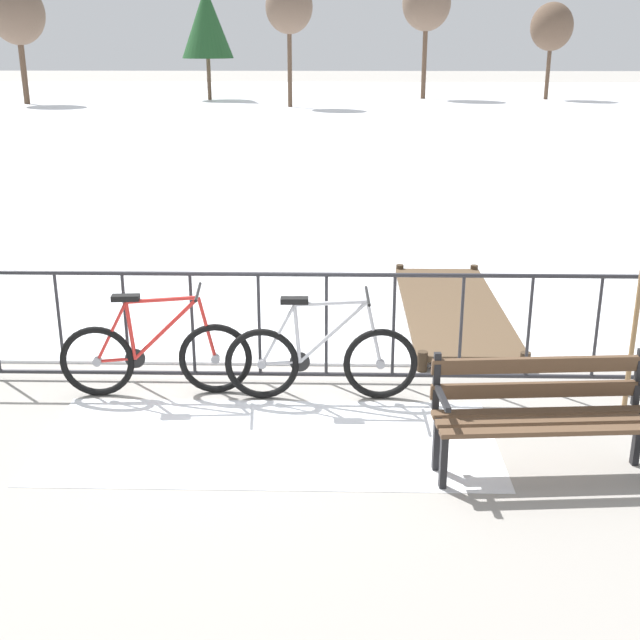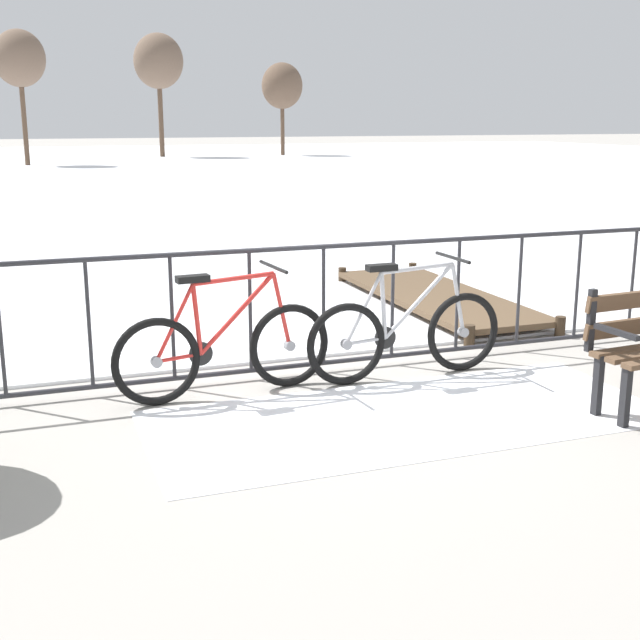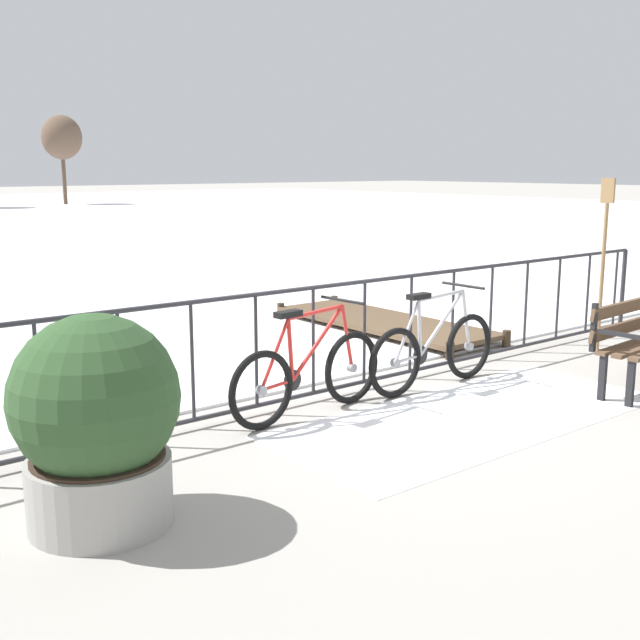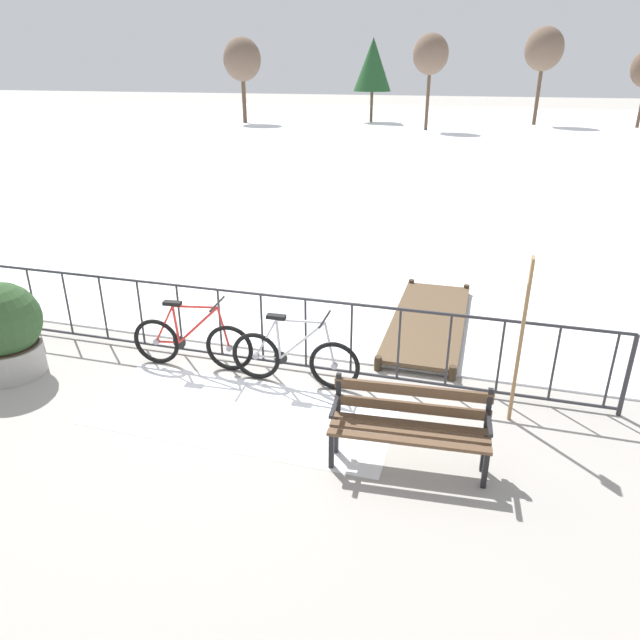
{
  "view_description": "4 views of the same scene",
  "coord_description": "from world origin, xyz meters",
  "views": [
    {
      "loc": [
        0.73,
        -7.06,
        3.05
      ],
      "look_at": [
        0.55,
        0.24,
        0.53
      ],
      "focal_mm": 45.85,
      "sensor_mm": 36.0,
      "label": 1
    },
    {
      "loc": [
        -2.3,
        -6.23,
        2.06
      ],
      "look_at": [
        -0.26,
        -0.62,
        0.61
      ],
      "focal_mm": 47.0,
      "sensor_mm": 36.0,
      "label": 2
    },
    {
      "loc": [
        -4.86,
        -5.41,
        2.11
      ],
      "look_at": [
        -0.5,
        0.05,
        0.74
      ],
      "focal_mm": 44.04,
      "sensor_mm": 36.0,
      "label": 3
    },
    {
      "loc": [
        2.73,
        -6.61,
        3.8
      ],
      "look_at": [
        0.92,
        -0.35,
        0.94
      ],
      "focal_mm": 32.63,
      "sensor_mm": 36.0,
      "label": 4
    }
  ],
  "objects": [
    {
      "name": "tree_east_mid",
      "position": [
        -1.63,
        32.6,
        4.42
      ],
      "size": [
        2.15,
        2.15,
        5.64
      ],
      "color": "brown",
      "rests_on": "ground"
    },
    {
      "name": "tree_centre",
      "position": [
        -6.17,
        37.4,
        3.86
      ],
      "size": [
        2.67,
        2.67,
        5.63
      ],
      "color": "brown",
      "rests_on": "ground"
    },
    {
      "name": "bicycle_second",
      "position": [
        0.57,
        -0.36,
        0.37
      ],
      "size": [
        1.71,
        0.52,
        0.97
      ],
      "color": "black",
      "rests_on": "ground"
    },
    {
      "name": "ground_plane",
      "position": [
        0.0,
        0.0,
        0.0
      ],
      "size": [
        160.0,
        160.0,
        0.0
      ],
      "primitive_type": "plane",
      "color": "#9E9991"
    },
    {
      "name": "bicycle_near_railing",
      "position": [
        -0.9,
        -0.3,
        0.37
      ],
      "size": [
        1.71,
        0.52,
        0.97
      ],
      "color": "black",
      "rests_on": "ground"
    },
    {
      "name": "wooden_dock",
      "position": [
        2.04,
        1.9,
        0.12
      ],
      "size": [
        1.1,
        3.3,
        0.2
      ],
      "color": "brown",
      "rests_on": "ground"
    },
    {
      "name": "park_bench",
      "position": [
        2.22,
        -1.6,
        0.51
      ],
      "size": [
        1.63,
        0.6,
        0.89
      ],
      "color": "brown",
      "rests_on": "ground"
    },
    {
      "name": "frozen_pond",
      "position": [
        0.0,
        28.4,
        0.01
      ],
      "size": [
        80.0,
        56.0,
        0.03
      ],
      "primitive_type": "cube",
      "color": "white",
      "rests_on": "ground"
    },
    {
      "name": "tree_far_east",
      "position": [
        5.18,
        38.46,
        4.79
      ],
      "size": [
        2.52,
        2.52,
        6.21
      ],
      "color": "brown",
      "rests_on": "ground"
    },
    {
      "name": "railing_fence",
      "position": [
        0.0,
        0.0,
        0.56
      ],
      "size": [
        9.06,
        0.06,
        1.07
      ],
      "color": "#2D2D33",
      "rests_on": "ground"
    },
    {
      "name": "tree_west_mid",
      "position": [
        11.67,
        38.11,
        3.65
      ],
      "size": [
        2.19,
        2.19,
        4.88
      ],
      "color": "brown",
      "rests_on": "ground"
    },
    {
      "name": "snow_patch",
      "position": [
        0.18,
        -1.2,
        0.0
      ],
      "size": [
        3.63,
        1.53,
        0.01
      ],
      "primitive_type": "cube",
      "color": "white",
      "rests_on": "ground"
    },
    {
      "name": "tree_far_west",
      "position": [
        -14.74,
        34.21,
        4.17
      ],
      "size": [
        2.6,
        2.6,
        5.63
      ],
      "color": "brown",
      "rests_on": "ground"
    }
  ]
}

